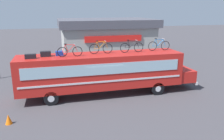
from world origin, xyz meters
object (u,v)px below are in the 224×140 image
Objects in this scene: luggage_bag_2 at (46,54)px; rooftop_bicycle_3 at (132,47)px; bus at (105,71)px; rooftop_bicycle_4 at (159,45)px; luggage_bag_1 at (30,56)px; luggage_bag_3 at (59,53)px; rooftop_bicycle_2 at (101,48)px; traffic_cone at (9,119)px; rooftop_bicycle_1 at (70,51)px.

rooftop_bicycle_3 is at bearing -0.43° from luggage_bag_2.
rooftop_bicycle_4 reaches higher than bus.
rooftop_bicycle_3 is (7.04, 0.43, 0.25)m from luggage_bag_1.
luggage_bag_3 is 0.30× the size of rooftop_bicycle_4.
rooftop_bicycle_2 reaches higher than rooftop_bicycle_4.
luggage_bag_1 is at bearing -176.04° from rooftop_bicycle_4.
rooftop_bicycle_3 is (2.05, 0.10, 1.63)m from bus.
rooftop_bicycle_3 is at bearing 3.46° from luggage_bag_1.
rooftop_bicycle_2 is at bearing -1.16° from luggage_bag_3.
rooftop_bicycle_2 is at bearing 0.42° from luggage_bag_2.
rooftop_bicycle_2 is at bearing 143.84° from bus.
luggage_bag_2 is (0.94, 0.47, 0.03)m from luggage_bag_1.
rooftop_bicycle_2 is at bearing 28.91° from traffic_cone.
rooftop_bicycle_3 is 2.29m from rooftop_bicycle_4.
luggage_bag_2 is at bearing 177.89° from bus.
rooftop_bicycle_2 reaches higher than traffic_cone.
rooftop_bicycle_3 is (2.29, -0.07, 0.00)m from rooftop_bicycle_2.
rooftop_bicycle_3 reaches higher than rooftop_bicycle_1.
rooftop_bicycle_4 reaches higher than luggage_bag_1.
rooftop_bicycle_3 is at bearing -174.49° from rooftop_bicycle_4.
luggage_bag_2 is at bearing 56.79° from traffic_cone.
rooftop_bicycle_2 is 7.48m from traffic_cone.
luggage_bag_2 is at bearing -179.58° from rooftop_bicycle_2.
luggage_bag_3 is at bearing 5.45° from luggage_bag_2.
luggage_bag_1 is at bearing -176.30° from bus.
bus is 3.44m from luggage_bag_3.
rooftop_bicycle_2 reaches higher than bus.
luggage_bag_2 is at bearing 179.57° from rooftop_bicycle_3.
bus is 23.56× the size of traffic_cone.
bus is 7.45× the size of rooftop_bicycle_4.
luggage_bag_3 is 7.48m from rooftop_bicycle_4.
luggage_bag_1 is 0.39× the size of rooftop_bicycle_4.
luggage_bag_1 is 7.06m from rooftop_bicycle_3.
luggage_bag_3 is (-3.14, 0.24, 1.39)m from bus.
luggage_bag_3 is 0.93× the size of traffic_cone.
luggage_bag_2 is 8.39m from rooftop_bicycle_4.
luggage_bag_3 is at bearing 47.69° from traffic_cone.
rooftop_bicycle_2 reaches higher than rooftop_bicycle_3.
luggage_bag_3 is 5.38m from traffic_cone.
bus is at bearing 3.70° from luggage_bag_1.
rooftop_bicycle_4 is (7.48, 0.09, 0.24)m from luggage_bag_3.
rooftop_bicycle_4 is at bearing 5.51° from rooftop_bicycle_3.
luggage_bag_3 is 0.29× the size of rooftop_bicycle_3.
rooftop_bicycle_3 is (5.19, -0.13, 0.24)m from luggage_bag_3.
rooftop_bicycle_2 is (4.75, 0.50, 0.25)m from luggage_bag_1.
bus is at bearing -36.16° from rooftop_bicycle_2.
rooftop_bicycle_4 is at bearing 3.96° from luggage_bag_1.
traffic_cone is (-2.13, -3.25, -2.95)m from luggage_bag_2.
luggage_bag_2 is 1.30× the size of luggage_bag_3.
bus is 7.37× the size of rooftop_bicycle_3.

